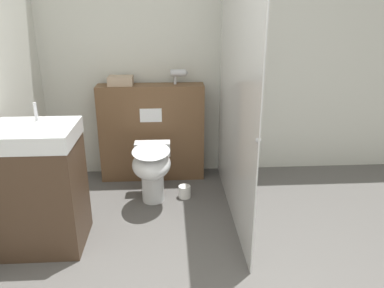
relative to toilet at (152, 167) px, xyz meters
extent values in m
cube|color=silver|center=(0.34, 0.77, 0.88)|extent=(8.00, 0.06, 2.50)
cube|color=brown|center=(-0.01, 0.58, 0.14)|extent=(1.09, 0.24, 1.02)
cube|color=white|center=(-0.01, 0.46, 0.36)|extent=(0.22, 0.01, 0.14)
cube|color=silver|center=(0.72, -0.17, 0.66)|extent=(0.01, 1.82, 2.06)
sphere|color=#B2B2B7|center=(0.72, -1.04, 0.62)|extent=(0.04, 0.04, 0.04)
cylinder|color=white|center=(0.00, 0.04, -0.17)|extent=(0.21, 0.21, 0.39)
ellipsoid|color=white|center=(0.00, -0.05, 0.05)|extent=(0.35, 0.49, 0.24)
ellipsoid|color=white|center=(0.00, -0.05, 0.17)|extent=(0.35, 0.48, 0.02)
cube|color=white|center=(0.00, 0.24, 0.09)|extent=(0.35, 0.13, 0.13)
cube|color=#473323|center=(-0.81, -0.60, 0.05)|extent=(0.60, 0.52, 0.85)
cube|color=white|center=(-0.81, -0.60, 0.54)|extent=(0.61, 0.53, 0.12)
cylinder|color=silver|center=(-0.81, -0.46, 0.67)|extent=(0.02, 0.02, 0.14)
cylinder|color=#B7B7BC|center=(0.27, 0.60, 0.76)|extent=(0.15, 0.07, 0.07)
cone|color=#B7B7BC|center=(0.36, 0.60, 0.76)|extent=(0.03, 0.06, 0.06)
cylinder|color=#B7B7BC|center=(0.24, 0.60, 0.70)|extent=(0.03, 0.03, 0.11)
cube|color=tan|center=(-0.31, 0.59, 0.69)|extent=(0.25, 0.18, 0.09)
cylinder|color=white|center=(0.31, 0.08, -0.31)|extent=(0.12, 0.12, 0.12)
camera|label=1|loc=(0.18, -3.20, 1.41)|focal=35.00mm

